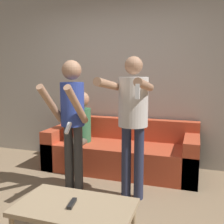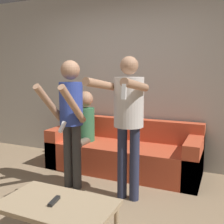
% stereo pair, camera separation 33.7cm
% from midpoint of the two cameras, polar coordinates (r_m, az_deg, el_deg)
% --- Properties ---
extents(ground_plane, '(14.00, 14.00, 0.00)m').
position_cam_midpoint_polar(ground_plane, '(2.81, -8.50, -22.28)').
color(ground_plane, '#937A5B').
extents(wall_back, '(6.40, 0.06, 2.70)m').
position_cam_midpoint_polar(wall_back, '(4.17, 5.53, 7.41)').
color(wall_back, '#B7B2A8').
rests_on(wall_back, ground_plane).
extents(couch, '(2.20, 0.78, 0.73)m').
position_cam_midpoint_polar(couch, '(3.91, 5.02, -8.88)').
color(couch, '#C64C2D').
rests_on(couch, ground_plane).
extents(person_standing_left, '(0.40, 0.62, 1.58)m').
position_cam_midpoint_polar(person_standing_left, '(3.16, -6.06, -0.03)').
color(person_standing_left, '#383838').
rests_on(person_standing_left, ground_plane).
extents(person_standing_right, '(0.45, 0.80, 1.61)m').
position_cam_midpoint_polar(person_standing_right, '(2.85, 6.86, 0.05)').
color(person_standing_right, '#282D47').
rests_on(person_standing_right, ground_plane).
extents(person_seated, '(0.27, 0.51, 1.16)m').
position_cam_midpoint_polar(person_seated, '(3.90, -3.77, -3.27)').
color(person_seated, brown).
rests_on(person_seated, ground_plane).
extents(coffee_table, '(0.90, 0.52, 0.43)m').
position_cam_midpoint_polar(coffee_table, '(2.19, -7.31, -20.16)').
color(coffee_table, tan).
rests_on(coffee_table, ground_plane).
extents(remote_on_table, '(0.06, 0.15, 0.02)m').
position_cam_midpoint_polar(remote_on_table, '(2.17, -7.95, -18.75)').
color(remote_on_table, black).
rests_on(remote_on_table, coffee_table).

